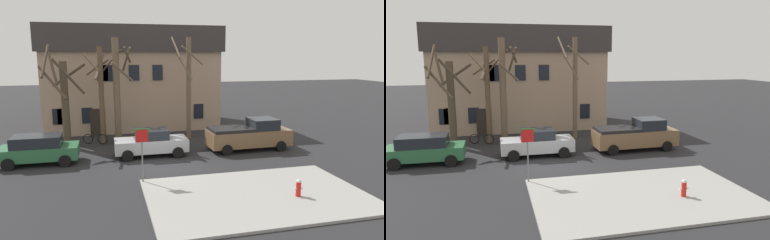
% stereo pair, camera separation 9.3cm
% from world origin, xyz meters
% --- Properties ---
extents(ground_plane, '(120.00, 120.00, 0.00)m').
position_xyz_m(ground_plane, '(0.00, 0.00, 0.00)').
color(ground_plane, '#262628').
extents(sidewalk_slab, '(9.66, 6.16, 0.12)m').
position_xyz_m(sidewalk_slab, '(3.21, -5.27, 0.06)').
color(sidewalk_slab, '#999993').
rests_on(sidewalk_slab, ground_plane).
extents(building_main, '(14.48, 8.04, 8.45)m').
position_xyz_m(building_main, '(-0.74, 12.72, 4.30)').
color(building_main, tan).
rests_on(building_main, ground_plane).
extents(tree_bare_near, '(2.93, 2.96, 6.87)m').
position_xyz_m(tree_bare_near, '(-5.76, 5.77, 3.37)').
color(tree_bare_near, '#4C3D2D').
rests_on(tree_bare_near, ground_plane).
extents(tree_bare_mid, '(2.65, 2.65, 6.73)m').
position_xyz_m(tree_bare_mid, '(-3.32, 6.22, 3.59)').
color(tree_bare_mid, brown).
rests_on(tree_bare_mid, ground_plane).
extents(tree_bare_far, '(2.58, 2.56, 7.32)m').
position_xyz_m(tree_bare_far, '(-2.26, 6.17, 3.91)').
color(tree_bare_far, brown).
rests_on(tree_bare_far, ground_plane).
extents(tree_bare_end, '(2.03, 2.02, 7.48)m').
position_xyz_m(tree_bare_end, '(2.88, 6.43, 3.95)').
color(tree_bare_end, brown).
rests_on(tree_bare_end, ground_plane).
extents(car_green_wagon, '(4.31, 2.11, 1.67)m').
position_xyz_m(car_green_wagon, '(-6.90, 2.19, 0.87)').
color(car_green_wagon, '#2D6B42').
rests_on(car_green_wagon, ground_plane).
extents(car_silver_sedan, '(4.44, 1.99, 1.66)m').
position_xyz_m(car_silver_sedan, '(-0.45, 2.32, 0.83)').
color(car_silver_sedan, '#B7BABF').
rests_on(car_silver_sedan, ground_plane).
extents(pickup_truck_brown, '(5.49, 2.25, 2.03)m').
position_xyz_m(pickup_truck_brown, '(6.02, 2.26, 0.98)').
color(pickup_truck_brown, brown).
rests_on(pickup_truck_brown, ground_plane).
extents(fire_hydrant, '(0.42, 0.22, 0.76)m').
position_xyz_m(fire_hydrant, '(4.85, -5.90, 0.52)').
color(fire_hydrant, red).
rests_on(fire_hydrant, sidewalk_slab).
extents(street_sign_pole, '(0.76, 0.07, 2.73)m').
position_xyz_m(street_sign_pole, '(-1.49, -2.45, 1.91)').
color(street_sign_pole, slate).
rests_on(street_sign_pole, ground_plane).
extents(bicycle_leaning, '(1.68, 0.58, 1.03)m').
position_xyz_m(bicycle_leaning, '(-3.88, 6.18, 0.37)').
color(bicycle_leaning, black).
rests_on(bicycle_leaning, ground_plane).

